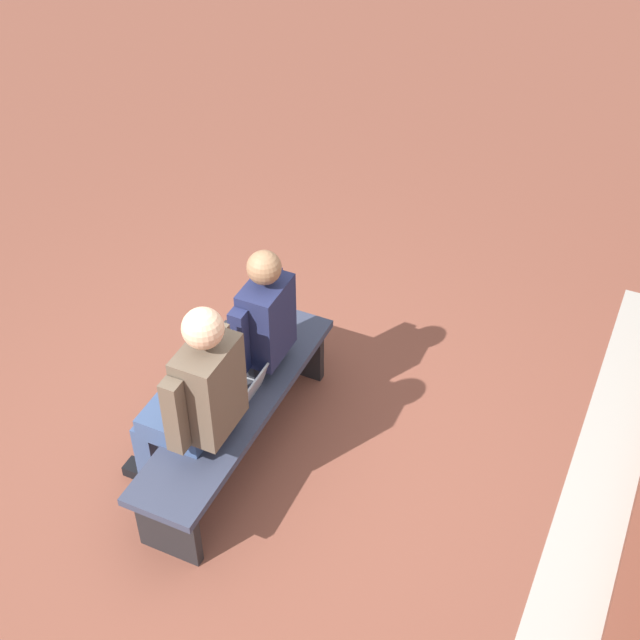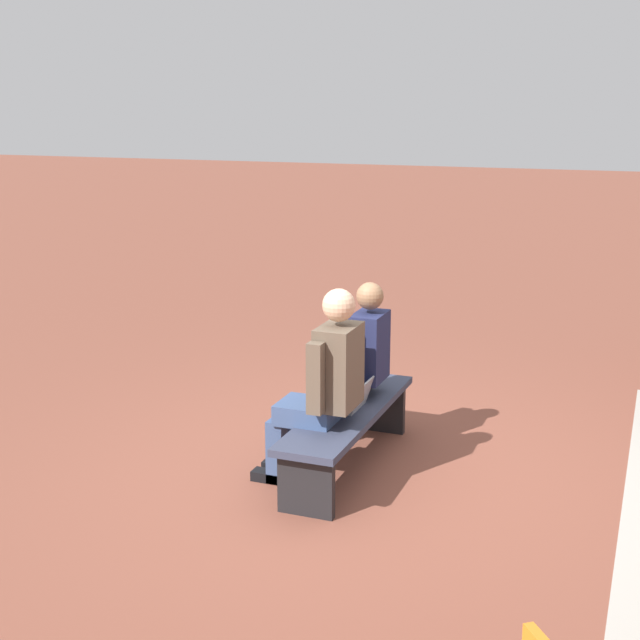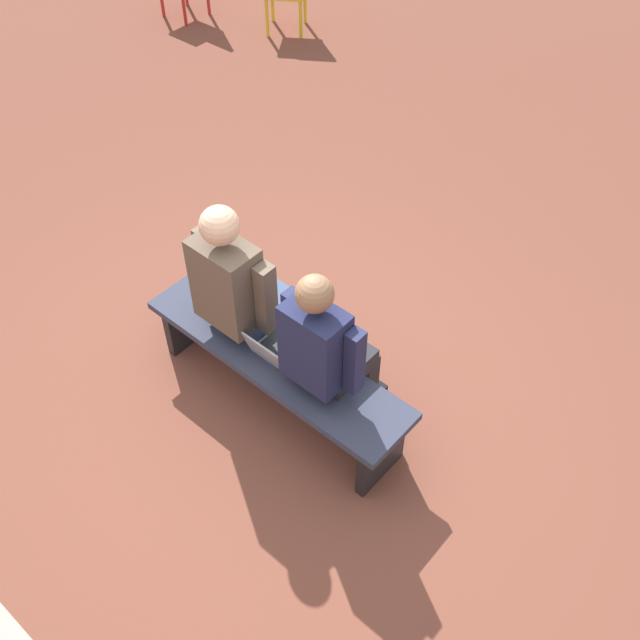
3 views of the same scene
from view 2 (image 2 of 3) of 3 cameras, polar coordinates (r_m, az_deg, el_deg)
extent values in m
plane|color=brown|center=(6.41, 2.86, -9.82)|extent=(60.00, 60.00, 0.00)
cube|color=#33384C|center=(6.35, 1.83, -5.92)|extent=(1.80, 0.44, 0.05)
cube|color=black|center=(7.14, 3.96, -5.58)|extent=(0.06, 0.37, 0.40)
cube|color=black|center=(5.74, -0.90, -10.56)|extent=(0.06, 0.37, 0.40)
cube|color=#232328|center=(6.68, 1.51, -4.18)|extent=(0.31, 0.36, 0.13)
cube|color=#232328|center=(6.91, 0.30, -6.03)|extent=(0.10, 0.11, 0.45)
cube|color=black|center=(6.99, -0.13, -7.46)|extent=(0.10, 0.22, 0.06)
cube|color=#232328|center=(6.76, -0.20, -6.46)|extent=(0.10, 0.11, 0.45)
cube|color=black|center=(6.85, -0.63, -7.92)|extent=(0.10, 0.22, 0.06)
cube|color=#1E2347|center=(6.53, 3.17, -1.73)|extent=(0.34, 0.22, 0.51)
cube|color=navy|center=(6.57, 2.23, -1.94)|extent=(0.05, 0.01, 0.30)
cube|color=#1E2347|center=(6.75, 3.23, -1.36)|extent=(0.08, 0.09, 0.43)
cube|color=#1E2347|center=(6.36, 2.01, -2.32)|extent=(0.08, 0.09, 0.43)
sphere|color=#8C6647|center=(6.44, 3.22, 1.54)|extent=(0.20, 0.20, 0.20)
cube|color=#384C75|center=(6.10, -0.77, -5.91)|extent=(0.34, 0.40, 0.14)
cube|color=#384C75|center=(6.35, -2.13, -7.85)|extent=(0.11, 0.12, 0.45)
cube|color=black|center=(6.45, -2.61, -9.35)|extent=(0.11, 0.24, 0.07)
cube|color=#384C75|center=(6.20, -2.80, -8.42)|extent=(0.11, 0.12, 0.45)
cube|color=black|center=(6.30, -3.28, -9.94)|extent=(0.11, 0.24, 0.07)
cube|color=brown|center=(5.92, 1.19, -3.00)|extent=(0.38, 0.24, 0.56)
cube|color=brown|center=(6.16, 1.35, -2.51)|extent=(0.09, 0.10, 0.47)
cube|color=brown|center=(5.73, -0.29, -3.76)|extent=(0.09, 0.10, 0.47)
sphere|color=#DBAD89|center=(5.81, 1.21, 0.95)|extent=(0.22, 0.22, 0.22)
cube|color=#9EA0A5|center=(6.37, 1.56, -5.52)|extent=(0.32, 0.22, 0.02)
cube|color=#2D2D33|center=(6.37, 1.47, -5.40)|extent=(0.29, 0.15, 0.00)
cube|color=#9EA0A5|center=(6.30, 2.78, -4.76)|extent=(0.32, 0.07, 0.19)
cube|color=#33519E|center=(6.30, 2.71, -4.76)|extent=(0.28, 0.06, 0.17)
camera|label=1|loc=(2.98, 25.79, 45.51)|focal=50.00mm
camera|label=3|loc=(7.81, 22.70, 21.81)|focal=42.00mm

